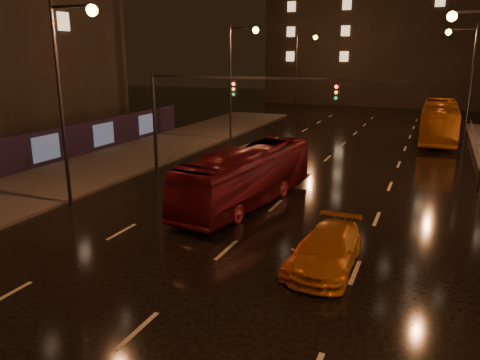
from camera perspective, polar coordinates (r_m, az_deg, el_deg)
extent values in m
plane|color=black|center=(27.49, 6.99, -0.70)|extent=(140.00, 140.00, 0.00)
cube|color=#38332D|center=(29.98, -21.60, -0.19)|extent=(7.00, 70.00, 0.15)
cylinder|color=black|center=(30.78, -10.37, 6.78)|extent=(0.22, 0.22, 6.20)
cube|color=black|center=(27.09, 3.26, 12.26)|extent=(15.20, 0.14, 0.14)
cube|color=black|center=(27.86, -0.71, 11.03)|extent=(0.32, 0.18, 0.95)
cube|color=black|center=(26.06, 11.68, 10.43)|extent=(0.32, 0.18, 0.95)
sphere|color=#FF1E19|center=(27.73, -0.81, 11.63)|extent=(0.18, 0.18, 0.18)
cylinder|color=#99999E|center=(50.04, 26.31, 5.80)|extent=(0.04, 0.04, 1.00)
imported|color=#510B13|center=(23.70, 0.78, 0.46)|extent=(3.79, 10.63, 2.90)
imported|color=#A45310|center=(45.02, 23.12, 6.63)|extent=(2.92, 12.22, 3.40)
imported|color=#D95A14|center=(16.97, 9.10, -8.87)|extent=(1.90, 3.79, 1.24)
imported|color=#BF6712|center=(17.18, 10.67, -8.36)|extent=(1.99, 4.80, 1.39)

